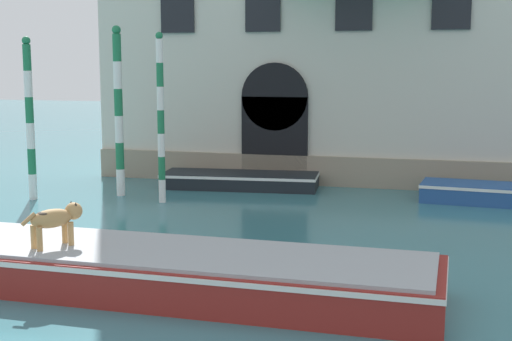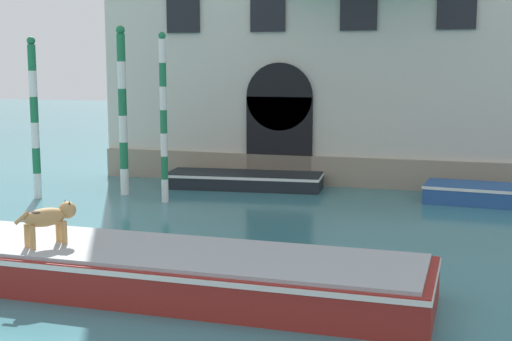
% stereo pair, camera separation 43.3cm
% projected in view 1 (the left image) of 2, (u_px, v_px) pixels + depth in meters
% --- Properties ---
extents(boat_foreground, '(8.79, 2.32, 0.70)m').
position_uv_depth(boat_foreground, '(165.00, 269.00, 11.40)').
color(boat_foreground, maroon).
rests_on(boat_foreground, ground_plane).
extents(dog_on_deck, '(0.68, 0.92, 0.70)m').
position_uv_depth(dog_on_deck, '(56.00, 219.00, 11.49)').
color(dog_on_deck, tan).
rests_on(dog_on_deck, boat_foreground).
extents(boat_moored_near_palazzo, '(4.68, 1.89, 0.45)m').
position_uv_depth(boat_moored_near_palazzo, '(240.00, 180.00, 20.93)').
color(boat_moored_near_palazzo, black).
rests_on(boat_moored_near_palazzo, ground_plane).
extents(mooring_pole_0, '(0.22, 0.22, 4.33)m').
position_uv_depth(mooring_pole_0, '(30.00, 118.00, 18.89)').
color(mooring_pole_0, white).
rests_on(mooring_pole_0, ground_plane).
extents(mooring_pole_1, '(0.24, 0.24, 4.64)m').
position_uv_depth(mooring_pole_1, '(119.00, 111.00, 19.45)').
color(mooring_pole_1, white).
rests_on(mooring_pole_1, ground_plane).
extents(mooring_pole_2, '(0.19, 0.19, 4.43)m').
position_uv_depth(mooring_pole_2, '(161.00, 118.00, 18.47)').
color(mooring_pole_2, white).
rests_on(mooring_pole_2, ground_plane).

